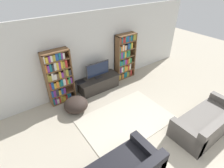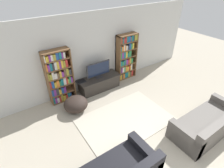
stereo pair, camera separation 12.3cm
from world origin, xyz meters
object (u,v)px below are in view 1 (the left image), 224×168
(laptop, at_px, (80,82))
(beanbag_ottoman, at_px, (76,105))
(television, at_px, (98,70))
(tv_stand, at_px, (99,83))
(bookshelf_left, at_px, (58,77))
(bookshelf_right, at_px, (124,57))
(couch_right_sofa, at_px, (208,122))

(laptop, distance_m, beanbag_ottoman, 0.88)
(television, relative_size, beanbag_ottoman, 1.21)
(tv_stand, relative_size, laptop, 4.76)
(bookshelf_left, relative_size, television, 1.99)
(bookshelf_right, relative_size, television, 1.99)
(bookshelf_left, bearing_deg, tv_stand, -6.53)
(bookshelf_left, relative_size, beanbag_ottoman, 2.40)
(tv_stand, bearing_deg, beanbag_ottoman, -154.01)
(bookshelf_left, bearing_deg, television, -6.16)
(television, height_order, laptop, television)
(bookshelf_right, xyz_separation_m, television, (-1.27, -0.14, -0.09))
(tv_stand, distance_m, television, 0.54)
(bookshelf_left, height_order, television, bookshelf_left)
(television, bearing_deg, bookshelf_right, 6.45)
(bookshelf_left, height_order, beanbag_ottoman, bookshelf_left)
(laptop, bearing_deg, tv_stand, -8.54)
(tv_stand, bearing_deg, bookshelf_right, 6.83)
(bookshelf_right, relative_size, couch_right_sofa, 0.85)
(tv_stand, distance_m, couch_right_sofa, 3.55)
(bookshelf_right, bearing_deg, television, -173.55)
(beanbag_ottoman, bearing_deg, couch_right_sofa, -47.78)
(laptop, xyz_separation_m, beanbag_ottoman, (-0.51, -0.66, -0.28))
(tv_stand, bearing_deg, bookshelf_left, 173.47)
(tv_stand, relative_size, couch_right_sofa, 0.74)
(tv_stand, xyz_separation_m, beanbag_ottoman, (-1.16, -0.57, -0.03))
(tv_stand, height_order, beanbag_ottoman, tv_stand)
(bookshelf_right, relative_size, tv_stand, 1.16)
(bookshelf_right, distance_m, tv_stand, 1.42)
(bookshelf_left, xyz_separation_m, tv_stand, (1.32, -0.15, -0.64))
(bookshelf_right, distance_m, laptop, 1.95)
(bookshelf_right, height_order, television, bookshelf_right)
(bookshelf_right, bearing_deg, beanbag_ottoman, -163.52)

